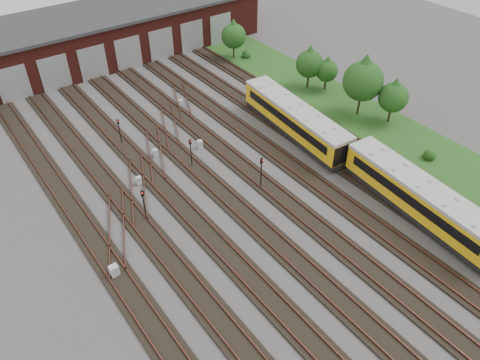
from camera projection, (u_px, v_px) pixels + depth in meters
ground at (272, 213)px, 41.35m from camera, size 120.00×120.00×0.00m
track_network at (266, 210)px, 41.58m from camera, size 30.40×70.00×0.33m
maintenance_shed at (88, 38)px, 64.44m from camera, size 51.00×12.50×6.35m
grass_verge at (341, 104)px, 56.42m from camera, size 8.00×55.00×0.05m
metro_train at (420, 198)px, 39.94m from camera, size 4.09×47.70×3.21m
signal_mast_0 at (119, 129)px, 48.62m from camera, size 0.27×0.26×3.03m
signal_mast_1 at (144, 201)px, 39.45m from camera, size 0.32×0.30×3.24m
signal_mast_2 at (191, 150)px, 45.43m from camera, size 0.26×0.24×3.23m
signal_mast_3 at (261, 169)px, 42.90m from camera, size 0.32×0.31×3.33m
relay_cabinet_0 at (114, 271)px, 35.50m from camera, size 0.68×0.57×1.11m
relay_cabinet_1 at (139, 181)px, 44.28m from camera, size 0.55×0.47×0.86m
relay_cabinet_2 at (155, 153)px, 47.80m from camera, size 0.55×0.47×0.85m
relay_cabinet_3 at (200, 144)px, 49.02m from camera, size 0.58×0.50×0.90m
relay_cabinet_4 at (181, 103)px, 55.79m from camera, size 0.56×0.48×0.90m
tree_0 at (234, 33)px, 64.61m from camera, size 3.42×3.42×5.67m
tree_1 at (310, 61)px, 57.62m from camera, size 3.42×3.42×5.66m
tree_2 at (364, 76)px, 51.67m from camera, size 4.52×4.52×7.48m
tree_3 at (327, 68)px, 57.59m from camera, size 2.74×2.74×4.54m
tree_4 at (394, 94)px, 51.16m from camera, size 3.31×3.31×5.48m
bush_0 at (430, 154)px, 47.36m from camera, size 1.27×1.27×1.27m
bush_1 at (247, 53)px, 66.63m from camera, size 1.25×1.25×1.25m
bush_2 at (237, 31)px, 73.04m from camera, size 1.35×1.35×1.35m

